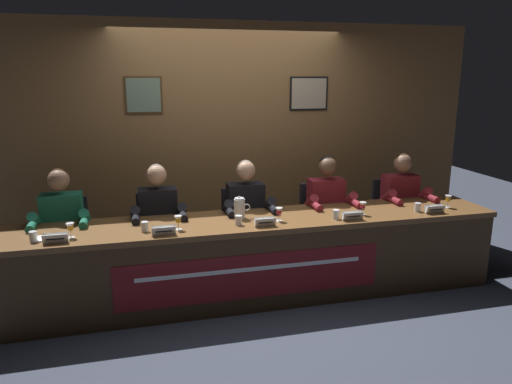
# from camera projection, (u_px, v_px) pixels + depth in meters

# --- Properties ---
(ground_plane) EXTENTS (12.00, 12.00, 0.00)m
(ground_plane) POSITION_uv_depth(u_px,v_px,m) (256.00, 294.00, 4.55)
(ground_plane) COLOR #383D4C
(wall_back_panelled) EXTENTS (5.79, 0.14, 2.60)m
(wall_back_panelled) POSITION_uv_depth(u_px,v_px,m) (229.00, 141.00, 5.41)
(wall_back_panelled) COLOR brown
(wall_back_panelled) RESTS_ON ground_plane
(conference_table) EXTENTS (4.59, 0.73, 0.75)m
(conference_table) POSITION_uv_depth(u_px,v_px,m) (259.00, 246.00, 4.31)
(conference_table) COLOR brown
(conference_table) RESTS_ON ground_plane
(chair_far_left) EXTENTS (0.44, 0.44, 0.90)m
(chair_far_left) POSITION_uv_depth(u_px,v_px,m) (68.00, 247.00, 4.55)
(chair_far_left) COLOR black
(chair_far_left) RESTS_ON ground_plane
(panelist_far_left) EXTENTS (0.51, 0.48, 1.22)m
(panelist_far_left) POSITION_uv_depth(u_px,v_px,m) (62.00, 226.00, 4.30)
(panelist_far_left) COLOR black
(panelist_far_left) RESTS_ON ground_plane
(nameplate_far_left) EXTENTS (0.19, 0.06, 0.08)m
(nameplate_far_left) POSITION_uv_depth(u_px,v_px,m) (55.00, 238.00, 3.72)
(nameplate_far_left) COLOR white
(nameplate_far_left) RESTS_ON conference_table
(juice_glass_far_left) EXTENTS (0.06, 0.06, 0.12)m
(juice_glass_far_left) POSITION_uv_depth(u_px,v_px,m) (70.00, 228.00, 3.83)
(juice_glass_far_left) COLOR white
(juice_glass_far_left) RESTS_ON conference_table
(water_cup_far_left) EXTENTS (0.06, 0.06, 0.08)m
(water_cup_far_left) POSITION_uv_depth(u_px,v_px,m) (33.00, 237.00, 3.75)
(water_cup_far_left) COLOR silver
(water_cup_far_left) RESTS_ON conference_table
(chair_left) EXTENTS (0.44, 0.44, 0.90)m
(chair_left) POSITION_uv_depth(u_px,v_px,m) (159.00, 240.00, 4.76)
(chair_left) COLOR black
(chair_left) RESTS_ON ground_plane
(panelist_left) EXTENTS (0.51, 0.48, 1.22)m
(panelist_left) POSITION_uv_depth(u_px,v_px,m) (159.00, 219.00, 4.51)
(panelist_left) COLOR black
(panelist_left) RESTS_ON ground_plane
(nameplate_left) EXTENTS (0.19, 0.06, 0.08)m
(nameplate_left) POSITION_uv_depth(u_px,v_px,m) (164.00, 231.00, 3.90)
(nameplate_left) COLOR white
(nameplate_left) RESTS_ON conference_table
(juice_glass_left) EXTENTS (0.06, 0.06, 0.12)m
(juice_glass_left) POSITION_uv_depth(u_px,v_px,m) (178.00, 220.00, 4.03)
(juice_glass_left) COLOR white
(juice_glass_left) RESTS_ON conference_table
(water_cup_left) EXTENTS (0.06, 0.06, 0.08)m
(water_cup_left) POSITION_uv_depth(u_px,v_px,m) (145.00, 227.00, 4.00)
(water_cup_left) COLOR silver
(water_cup_left) RESTS_ON conference_table
(chair_center) EXTENTS (0.44, 0.44, 0.90)m
(chair_center) POSITION_uv_depth(u_px,v_px,m) (243.00, 233.00, 4.96)
(chair_center) COLOR black
(chair_center) RESTS_ON ground_plane
(panelist_center) EXTENTS (0.51, 0.48, 1.22)m
(panelist_center) POSITION_uv_depth(u_px,v_px,m) (247.00, 213.00, 4.71)
(panelist_center) COLOR black
(panelist_center) RESTS_ON ground_plane
(nameplate_center) EXTENTS (0.18, 0.06, 0.08)m
(nameplate_center) POSITION_uv_depth(u_px,v_px,m) (265.00, 222.00, 4.13)
(nameplate_center) COLOR white
(nameplate_center) RESTS_ON conference_table
(juice_glass_center) EXTENTS (0.06, 0.06, 0.12)m
(juice_glass_center) POSITION_uv_depth(u_px,v_px,m) (279.00, 212.00, 4.28)
(juice_glass_center) COLOR white
(juice_glass_center) RESTS_ON conference_table
(water_cup_center) EXTENTS (0.06, 0.06, 0.08)m
(water_cup_center) POSITION_uv_depth(u_px,v_px,m) (239.00, 221.00, 4.18)
(water_cup_center) COLOR silver
(water_cup_center) RESTS_ON conference_table
(chair_right) EXTENTS (0.44, 0.44, 0.90)m
(chair_right) POSITION_uv_depth(u_px,v_px,m) (320.00, 227.00, 5.17)
(chair_right) COLOR black
(chair_right) RESTS_ON ground_plane
(panelist_right) EXTENTS (0.51, 0.48, 1.22)m
(panelist_right) POSITION_uv_depth(u_px,v_px,m) (328.00, 207.00, 4.91)
(panelist_right) COLOR black
(panelist_right) RESTS_ON ground_plane
(nameplate_right) EXTENTS (0.19, 0.06, 0.08)m
(nameplate_right) POSITION_uv_depth(u_px,v_px,m) (353.00, 216.00, 4.31)
(nameplate_right) COLOR white
(nameplate_right) RESTS_ON conference_table
(juice_glass_right) EXTENTS (0.06, 0.06, 0.12)m
(juice_glass_right) POSITION_uv_depth(u_px,v_px,m) (363.00, 206.00, 4.47)
(juice_glass_right) COLOR white
(juice_glass_right) RESTS_ON conference_table
(water_cup_right) EXTENTS (0.06, 0.06, 0.08)m
(water_cup_right) POSITION_uv_depth(u_px,v_px,m) (336.00, 215.00, 4.35)
(water_cup_right) COLOR silver
(water_cup_right) RESTS_ON conference_table
(chair_far_right) EXTENTS (0.44, 0.44, 0.90)m
(chair_far_right) POSITION_uv_depth(u_px,v_px,m) (392.00, 221.00, 5.37)
(chair_far_right) COLOR black
(chair_far_right) RESTS_ON ground_plane
(panelist_far_right) EXTENTS (0.51, 0.48, 1.22)m
(panelist_far_right) POSITION_uv_depth(u_px,v_px,m) (403.00, 202.00, 5.12)
(panelist_far_right) COLOR black
(panelist_far_right) RESTS_ON ground_plane
(nameplate_far_right) EXTENTS (0.19, 0.06, 0.08)m
(nameplate_far_right) POSITION_uv_depth(u_px,v_px,m) (435.00, 209.00, 4.53)
(nameplate_far_right) COLOR white
(nameplate_far_right) RESTS_ON conference_table
(juice_glass_far_right) EXTENTS (0.06, 0.06, 0.12)m
(juice_glass_far_right) POSITION_uv_depth(u_px,v_px,m) (448.00, 199.00, 4.71)
(juice_glass_far_right) COLOR white
(juice_glass_far_right) RESTS_ON conference_table
(water_cup_far_right) EXTENTS (0.06, 0.06, 0.08)m
(water_cup_far_right) POSITION_uv_depth(u_px,v_px,m) (418.00, 208.00, 4.59)
(water_cup_far_right) COLOR silver
(water_cup_far_right) RESTS_ON conference_table
(water_pitcher_central) EXTENTS (0.15, 0.10, 0.21)m
(water_pitcher_central) POSITION_uv_depth(u_px,v_px,m) (240.00, 208.00, 4.36)
(water_pitcher_central) COLOR silver
(water_pitcher_central) RESTS_ON conference_table
(document_stack_far_left) EXTENTS (0.22, 0.16, 0.01)m
(document_stack_far_left) POSITION_uv_depth(u_px,v_px,m) (46.00, 238.00, 3.82)
(document_stack_far_left) COLOR white
(document_stack_far_left) RESTS_ON conference_table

